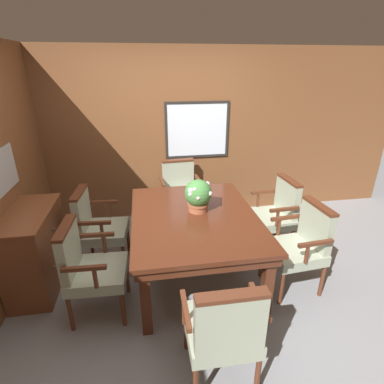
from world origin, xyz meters
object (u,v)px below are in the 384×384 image
sideboard_cabinet (36,250)px  chair_right_near (301,243)px  chair_left_far (97,225)px  potted_plant (198,195)px  dining_table (194,223)px  chair_head_far (180,190)px  chair_left_near (88,266)px  chair_head_near (224,327)px  chair_right_far (275,212)px

sideboard_cabinet → chair_right_near: bearing=-9.5°
chair_left_far → sideboard_cabinet: chair_left_far is taller
sideboard_cabinet → potted_plant: bearing=-0.0°
dining_table → chair_left_far: 1.14m
chair_left_far → potted_plant: potted_plant is taller
potted_plant → chair_left_far: bearing=165.9°
potted_plant → chair_head_far: bearing=92.5°
dining_table → chair_left_near: 1.12m
chair_left_far → sideboard_cabinet: bearing=119.8°
chair_head_near → sideboard_cabinet: bearing=-39.2°
chair_right_near → chair_head_near: (-1.06, -0.91, 0.00)m
chair_left_far → chair_left_near: same height
dining_table → chair_left_far: chair_left_far is taller
dining_table → chair_head_near: 1.26m
chair_right_far → chair_head_near: (-1.09, -1.62, 0.00)m
chair_left_far → chair_head_far: 1.37m
dining_table → sideboard_cabinet: bearing=176.5°
chair_left_far → chair_head_far: same height
chair_left_far → chair_head_far: (1.07, 0.86, 0.00)m
dining_table → chair_right_near: 1.11m
chair_left_far → chair_right_far: (2.14, -0.02, 0.00)m
chair_head_near → potted_plant: (0.07, 1.36, 0.41)m
chair_left_near → sideboard_cabinet: 0.78m
dining_table → chair_head_near: chair_head_near is taller
chair_right_far → chair_head_far: size_ratio=1.00×
chair_head_near → chair_left_near: bearing=-39.8°
chair_left_near → chair_right_far: same height
dining_table → potted_plant: (0.06, 0.10, 0.27)m
chair_right_far → chair_head_near: size_ratio=1.00×
chair_right_far → chair_head_far: 1.39m
chair_head_near → sideboard_cabinet: 2.13m
chair_right_far → sideboard_cabinet: bearing=-88.5°
chair_left_near → chair_right_far: bearing=-68.0°
chair_left_far → potted_plant: 1.23m
chair_head_far → potted_plant: (0.05, -1.14, 0.41)m
dining_table → chair_head_near: size_ratio=1.77×
chair_right_far → chair_right_near: bearing=-6.5°
dining_table → potted_plant: size_ratio=4.75×
chair_head_near → chair_right_far: bearing=-123.6°
chair_left_near → chair_right_far: size_ratio=1.00×
chair_left_near → chair_head_far: same height
chair_left_near → chair_head_far: size_ratio=1.00×
chair_head_near → potted_plant: bearing=-92.5°
chair_left_far → chair_right_near: bearing=-104.9°
chair_head_near → sideboard_cabinet: size_ratio=1.01×
chair_right_far → chair_left_far: bearing=-94.5°
dining_table → chair_head_far: chair_head_far is taller
chair_head_far → sideboard_cabinet: (-1.66, -1.14, -0.09)m
chair_right_far → potted_plant: size_ratio=2.69×
chair_right_far → potted_plant: potted_plant is taller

